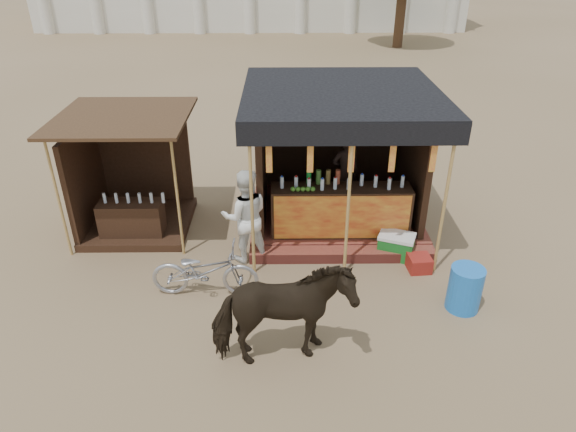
{
  "coord_description": "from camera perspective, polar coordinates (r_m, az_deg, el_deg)",
  "views": [
    {
      "loc": [
        -0.09,
        -5.96,
        5.27
      ],
      "look_at": [
        0.0,
        1.6,
        1.1
      ],
      "focal_mm": 32.0,
      "sensor_mm": 36.0,
      "label": 1
    }
  ],
  "objects": [
    {
      "name": "secondary_stall",
      "position": [
        10.66,
        -17.42,
        2.99
      ],
      "size": [
        2.4,
        2.4,
        2.38
      ],
      "color": "#341D12",
      "rests_on": "ground"
    },
    {
      "name": "motorbike",
      "position": [
        8.5,
        -9.22,
        -6.02
      ],
      "size": [
        1.78,
        0.67,
        0.92
      ],
      "primitive_type": "imported",
      "rotation": [
        0.0,
        0.0,
        1.54
      ],
      "color": "#A0A1A9",
      "rests_on": "ground"
    },
    {
      "name": "bystander",
      "position": [
        9.11,
        -4.75,
        -0.03
      ],
      "size": [
        0.95,
        0.8,
        1.77
      ],
      "primitive_type": "imported",
      "rotation": [
        0.0,
        0.0,
        3.3
      ],
      "color": "white",
      "rests_on": "ground"
    },
    {
      "name": "ground",
      "position": [
        7.96,
        0.14,
        -12.6
      ],
      "size": [
        120.0,
        120.0,
        0.0
      ],
      "primitive_type": "plane",
      "color": "#846B4C",
      "rests_on": "ground"
    },
    {
      "name": "red_crate",
      "position": [
        9.43,
        14.36,
        -5.11
      ],
      "size": [
        0.42,
        0.41,
        0.28
      ],
      "primitive_type": "cube",
      "rotation": [
        0.0,
        0.0,
        0.09
      ],
      "color": "maroon",
      "rests_on": "ground"
    },
    {
      "name": "main_stall",
      "position": [
        10.3,
        5.52,
        4.38
      ],
      "size": [
        3.6,
        3.61,
        2.78
      ],
      "color": "brown",
      "rests_on": "ground"
    },
    {
      "name": "cooler",
      "position": [
        9.67,
        11.91,
        -3.23
      ],
      "size": [
        0.76,
        0.64,
        0.46
      ],
      "color": "#176821",
      "rests_on": "ground"
    },
    {
      "name": "cow",
      "position": [
        6.98,
        -0.65,
        -11.06
      ],
      "size": [
        2.01,
        1.21,
        1.59
      ],
      "primitive_type": "imported",
      "rotation": [
        0.0,
        0.0,
        1.77
      ],
      "color": "black",
      "rests_on": "ground"
    },
    {
      "name": "blue_barrel",
      "position": [
        8.61,
        19.06,
        -7.63
      ],
      "size": [
        0.54,
        0.54,
        0.75
      ],
      "primitive_type": "cylinder",
      "rotation": [
        0.0,
        0.0,
        -0.03
      ],
      "color": "blue",
      "rests_on": "ground"
    }
  ]
}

